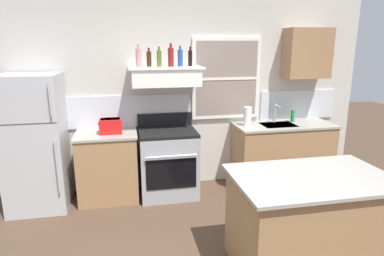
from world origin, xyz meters
name	(u,v)px	position (x,y,z in m)	size (l,w,h in m)	color
back_wall	(183,93)	(0.03, 2.23, 1.35)	(5.40, 0.11, 2.70)	beige
refrigerator	(35,143)	(-1.90, 1.84, 0.84)	(0.70, 0.72, 1.69)	#B7BABC
counter_left_of_stove	(108,166)	(-1.05, 1.90, 0.46)	(0.79, 0.63, 0.91)	#9E754C
toaster	(111,126)	(-0.98, 1.88, 1.01)	(0.30, 0.20, 0.19)	red
stove_range	(168,162)	(-0.25, 1.86, 0.46)	(0.76, 0.69, 1.09)	#9EA0A5
range_hood_shelf	(166,76)	(-0.25, 1.96, 1.62)	(0.96, 0.52, 0.24)	white
bottle_rose_pink	(139,58)	(-0.59, 1.93, 1.86)	(0.07, 0.07, 0.28)	#C67F84
bottle_brown_stout	(149,59)	(-0.46, 2.00, 1.85)	(0.06, 0.06, 0.24)	#381E0F
bottle_olive_oil_square	(159,58)	(-0.33, 1.95, 1.85)	(0.06, 0.06, 0.25)	#4C601E
bottle_red_label_wine	(171,57)	(-0.18, 1.93, 1.87)	(0.07, 0.07, 0.30)	maroon
bottle_blue_liqueur	(180,58)	(-0.05, 1.95, 1.86)	(0.07, 0.07, 0.26)	#1E478C
bottle_balsamic_dark	(190,58)	(0.09, 1.98, 1.85)	(0.06, 0.06, 0.25)	black
counter_right_with_sink	(282,154)	(1.45, 1.90, 0.46)	(1.43, 0.63, 0.91)	#9E754C
sink_faucet	(275,111)	(1.35, 2.00, 1.08)	(0.03, 0.17, 0.28)	silver
paper_towel_roll	(247,116)	(0.89, 1.90, 1.04)	(0.11, 0.11, 0.27)	white
dish_soap_bottle	(293,116)	(1.63, 2.00, 1.00)	(0.06, 0.06, 0.18)	#268C3F
kitchen_island	(308,223)	(0.80, 0.05, 0.46)	(1.40, 0.90, 0.91)	#9E754C
upper_cabinet_right	(307,53)	(1.80, 2.04, 1.90)	(0.64, 0.32, 0.70)	#9E754C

